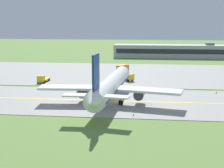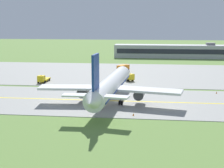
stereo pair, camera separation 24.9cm
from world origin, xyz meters
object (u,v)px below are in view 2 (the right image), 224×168
service_truck_catering (123,68)px  service_truck_pushback (43,79)px  airplane_lead (111,85)px  service_truck_baggage (127,77)px

service_truck_catering → service_truck_pushback: size_ratio=0.97×
service_truck_catering → airplane_lead: bearing=-88.6°
airplane_lead → service_truck_baggage: 28.87m
airplane_lead → service_truck_catering: bearing=91.4°
airplane_lead → service_truck_pushback: bearing=135.8°
service_truck_baggage → service_truck_catering: (-2.94, 19.08, 0.35)m
service_truck_baggage → service_truck_catering: service_truck_catering is taller
service_truck_baggage → service_truck_catering: bearing=98.7°
airplane_lead → service_truck_pushback: 32.92m
airplane_lead → service_truck_pushback: size_ratio=6.13×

